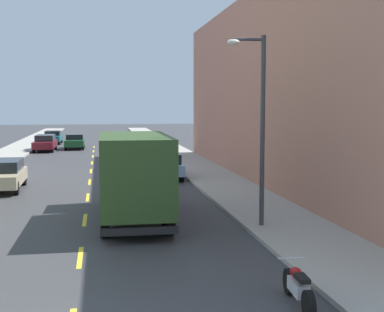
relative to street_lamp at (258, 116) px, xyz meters
name	(u,v)px	position (x,y,z in m)	size (l,w,h in m)	color
ground_plane	(92,166)	(-5.94, 20.53, -3.92)	(160.00, 160.00, 0.00)	#38383A
sidewalk_right	(196,166)	(1.16, 18.53, -3.85)	(3.20, 120.00, 0.14)	#A39E93
lane_centerline_dashes	(90,176)	(-5.94, 15.03, -3.92)	(0.14, 47.20, 0.01)	yellow
apartment_block_opposite	(338,88)	(7.76, 10.53, 1.29)	(10.00, 36.00, 10.44)	#B27560
street_lamp	(258,116)	(0.00, 0.00, 0.00)	(1.35, 0.28, 6.50)	#38383D
delivery_box_truck	(133,171)	(-4.14, 2.15, -2.07)	(2.45, 7.69, 3.24)	#2D471E
parked_hatchback_sky	(165,166)	(-1.62, 13.04, -3.17)	(1.79, 4.02, 1.50)	#7A9EC6
parked_wagon_burgundy	(45,142)	(-10.35, 33.38, -3.12)	(1.88, 4.72, 1.50)	maroon
parked_pickup_silver	(142,145)	(-1.72, 28.74, -3.10)	(2.14, 5.35, 1.73)	#B2B5BA
parked_wagon_champagne	(4,174)	(-10.16, 10.44, -3.12)	(1.91, 4.74, 1.50)	tan
parked_sedan_teal	(53,137)	(-10.42, 42.72, -3.18)	(1.86, 4.52, 1.43)	#195B60
moving_forest_sedan	(75,141)	(-7.74, 35.54, -3.18)	(1.80, 4.50, 1.43)	#194C28
parked_motorcycle	(298,287)	(-1.19, -7.04, -3.51)	(0.62, 2.05, 0.90)	black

